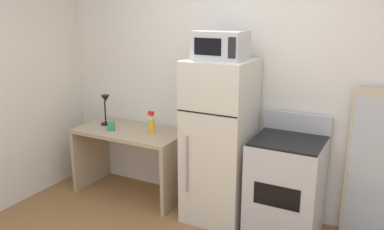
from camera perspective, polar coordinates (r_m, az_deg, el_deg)
wall_back_white at (r=4.09m, az=7.62°, el=4.24°), size 5.00×0.10×2.60m
desk at (r=4.53m, az=-8.76°, el=-4.84°), size 1.22×0.60×0.75m
desk_lamp at (r=4.64m, az=-12.22°, el=1.44°), size 0.14×0.12×0.35m
spray_bottle at (r=4.29m, az=-5.75°, el=-1.39°), size 0.06×0.06×0.25m
coffee_mug at (r=4.48m, az=-11.43°, el=-1.57°), size 0.08×0.08×0.09m
refrigerator at (r=3.91m, az=3.97°, el=-3.76°), size 0.60×0.64×1.60m
microwave at (r=3.70m, az=4.10°, el=9.87°), size 0.46×0.35×0.26m
oven_range at (r=3.85m, az=13.20°, el=-9.82°), size 0.63×0.61×1.10m
leaning_mirror at (r=3.91m, az=24.28°, el=-6.70°), size 0.44×0.03×1.40m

